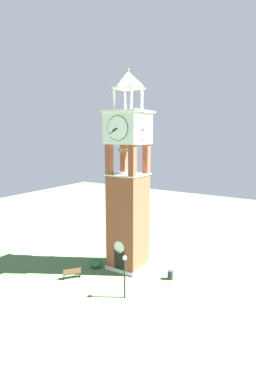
# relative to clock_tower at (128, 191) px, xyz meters

# --- Properties ---
(ground) EXTENTS (80.00, 80.00, 0.00)m
(ground) POSITION_rel_clock_tower_xyz_m (0.00, 0.00, -7.64)
(ground) COLOR #517547
(clock_tower) EXTENTS (3.64, 3.64, 18.49)m
(clock_tower) POSITION_rel_clock_tower_xyz_m (0.00, 0.00, 0.00)
(clock_tower) COLOR brown
(clock_tower) RESTS_ON ground
(park_bench) EXTENTS (1.32, 1.54, 0.95)m
(park_bench) POSITION_rel_clock_tower_xyz_m (-2.99, -4.75, -7.16)
(park_bench) COLOR brown
(park_bench) RESTS_ON ground
(lamp_post) EXTENTS (0.36, 0.36, 3.55)m
(lamp_post) POSITION_rel_clock_tower_xyz_m (2.88, -4.98, -5.15)
(lamp_post) COLOR black
(lamp_post) RESTS_ON ground
(trash_bin) EXTENTS (0.52, 0.52, 0.80)m
(trash_bin) POSITION_rel_clock_tower_xyz_m (4.60, -0.11, -7.24)
(trash_bin) COLOR #2D2D33
(trash_bin) RESTS_ON ground
(shrub_near_entry) EXTENTS (0.75, 0.75, 0.94)m
(shrub_near_entry) POSITION_rel_clock_tower_xyz_m (0.59, 2.44, -7.17)
(shrub_near_entry) COLOR #336638
(shrub_near_entry) RESTS_ON ground
(shrub_left_of_tower) EXTENTS (1.24, 1.24, 0.89)m
(shrub_left_of_tower) POSITION_rel_clock_tower_xyz_m (-2.23, 0.56, -7.20)
(shrub_left_of_tower) COLOR #336638
(shrub_left_of_tower) RESTS_ON ground
(shrub_behind_bench) EXTENTS (1.23, 1.23, 0.83)m
(shrub_behind_bench) POSITION_rel_clock_tower_xyz_m (-2.67, -1.70, -7.23)
(shrub_behind_bench) COLOR #336638
(shrub_behind_bench) RESTS_ON ground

